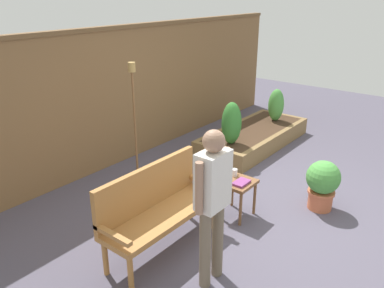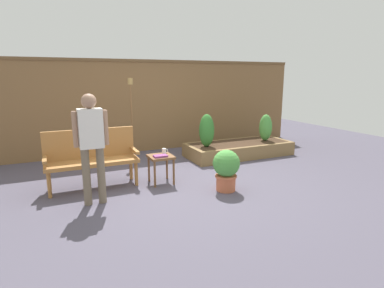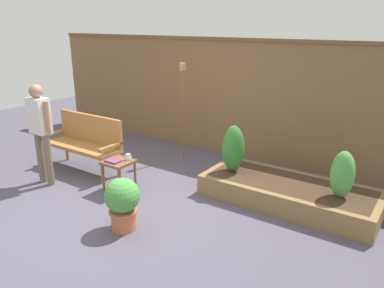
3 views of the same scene
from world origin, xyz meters
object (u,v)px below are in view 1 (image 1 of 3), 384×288
at_px(garden_bench, 157,203).
at_px(tiki_torch, 134,102).
at_px(side_table, 237,187).
at_px(book_on_table, 241,183).
at_px(shrub_near_bench, 231,123).
at_px(shrub_far_corner, 276,105).
at_px(person_by_bench, 213,196).
at_px(cup_on_table, 234,172).
at_px(potted_boxwood, 323,183).

relative_size(garden_bench, tiki_torch, 0.83).
bearing_deg(tiki_torch, side_table, -88.14).
relative_size(book_on_table, shrub_near_bench, 0.32).
xyz_separation_m(shrub_near_bench, shrub_far_corner, (1.54, -0.00, -0.04)).
bearing_deg(shrub_far_corner, person_by_bench, -160.55).
bearing_deg(side_table, shrub_far_corner, 18.73).
height_order(garden_bench, person_by_bench, person_by_bench).
relative_size(side_table, cup_on_table, 4.40).
xyz_separation_m(potted_boxwood, tiki_torch, (-0.88, 2.47, 0.82)).
relative_size(garden_bench, shrub_near_bench, 2.05).
xyz_separation_m(shrub_far_corner, tiki_torch, (-2.97, 0.72, 0.58)).
distance_m(shrub_far_corner, person_by_bench, 4.32).
relative_size(garden_bench, potted_boxwood, 2.18).
distance_m(garden_bench, shrub_far_corner, 4.05).
bearing_deg(book_on_table, person_by_bench, -161.47).
bearing_deg(cup_on_table, shrub_near_bench, 34.76).
xyz_separation_m(tiki_torch, person_by_bench, (-1.09, -2.15, -0.26)).
bearing_deg(book_on_table, tiki_torch, 91.01).
relative_size(shrub_far_corner, person_by_bench, 0.40).
relative_size(book_on_table, potted_boxwood, 0.34).
distance_m(garden_bench, potted_boxwood, 2.20).
bearing_deg(potted_boxwood, cup_on_table, 129.60).
bearing_deg(shrub_far_corner, shrub_near_bench, 180.00).
bearing_deg(shrub_far_corner, book_on_table, -160.10).
height_order(book_on_table, shrub_far_corner, shrub_far_corner).
distance_m(side_table, shrub_far_corner, 3.09).
xyz_separation_m(shrub_near_bench, tiki_torch, (-1.43, 0.72, 0.54)).
bearing_deg(person_by_bench, shrub_near_bench, 29.68).
bearing_deg(shrub_near_bench, person_by_bench, -150.32).
distance_m(side_table, person_by_bench, 1.34).
xyz_separation_m(garden_bench, shrub_far_corner, (3.99, 0.66, 0.06)).
height_order(cup_on_table, potted_boxwood, potted_boxwood).
bearing_deg(tiki_torch, person_by_bench, -116.85).
height_order(side_table, shrub_far_corner, shrub_far_corner).
distance_m(cup_on_table, shrub_near_bench, 1.55).
bearing_deg(person_by_bench, side_table, 21.26).
bearing_deg(tiki_torch, shrub_far_corner, -13.58).
distance_m(book_on_table, shrub_near_bench, 1.77).
xyz_separation_m(garden_bench, tiki_torch, (1.02, 1.38, 0.65)).
distance_m(side_table, cup_on_table, 0.19).
relative_size(potted_boxwood, person_by_bench, 0.42).
distance_m(cup_on_table, shrub_far_corner, 2.95).
bearing_deg(person_by_bench, book_on_table, 18.26).
relative_size(side_table, tiki_torch, 0.28).
bearing_deg(side_table, potted_boxwood, -42.97).
bearing_deg(garden_bench, shrub_near_bench, 15.09).
height_order(garden_bench, side_table, garden_bench).
bearing_deg(garden_bench, potted_boxwood, -29.93).
bearing_deg(shrub_near_bench, potted_boxwood, -107.46).
height_order(book_on_table, tiki_torch, tiki_torch).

